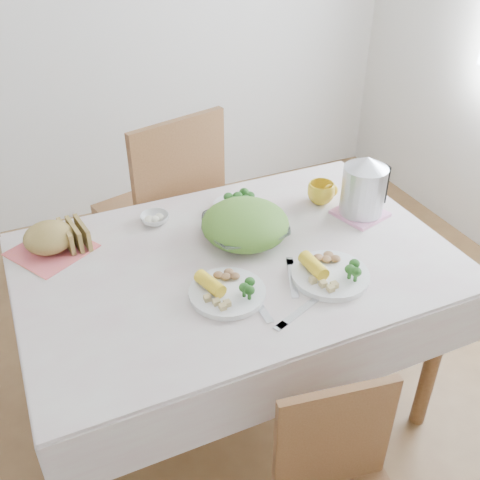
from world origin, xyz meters
name	(u,v)px	position (x,y,z in m)	size (l,w,h in m)	color
floor	(238,401)	(0.00, 0.00, 0.00)	(3.60, 3.60, 0.00)	brown
dining_table	(237,337)	(0.00, 0.00, 0.38)	(1.40, 0.90, 0.75)	brown
tablecloth	(237,259)	(0.00, 0.00, 0.76)	(1.50, 1.00, 0.01)	beige
chair_far	(160,221)	(-0.06, 0.80, 0.46)	(0.48, 0.48, 1.06)	brown
salad_bowl	(245,230)	(0.08, 0.10, 0.80)	(0.30, 0.30, 0.07)	white
dinner_plate_left	(227,293)	(-0.11, -0.18, 0.77)	(0.25, 0.25, 0.02)	white
dinner_plate_right	(330,275)	(0.24, -0.23, 0.77)	(0.26, 0.26, 0.02)	white
broccoli_plate	(238,206)	(0.14, 0.31, 0.77)	(0.20, 0.20, 0.02)	beige
napkin	(52,250)	(-0.59, 0.31, 0.76)	(0.25, 0.25, 0.00)	#E25D60
bread_loaf	(49,237)	(-0.59, 0.31, 0.82)	(0.18, 0.17, 0.11)	olive
fruit_bowl	(155,219)	(-0.20, 0.34, 0.78)	(0.11, 0.11, 0.03)	white
yellow_mug	(321,193)	(0.47, 0.21, 0.81)	(0.11, 0.11, 0.09)	gold
pink_tray	(360,213)	(0.56, 0.06, 0.77)	(0.17, 0.17, 0.01)	#FA99C8
electric_kettle	(364,188)	(0.56, 0.06, 0.88)	(0.17, 0.17, 0.24)	#B2B5BA
fork_left	(256,302)	(-0.04, -0.24, 0.76)	(0.02, 0.21, 0.00)	silver
fork_right	(292,278)	(0.12, -0.18, 0.76)	(0.02, 0.21, 0.00)	silver
knife	(300,311)	(0.06, -0.34, 0.76)	(0.02, 0.21, 0.00)	silver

